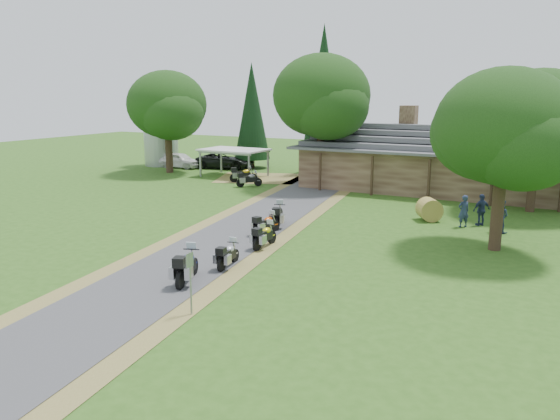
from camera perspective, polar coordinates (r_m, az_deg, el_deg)
The scene contains 25 objects.
ground at distance 23.43m, azimuth -10.54°, elevation -5.90°, with size 120.00×120.00×0.00m, color #2E5718.
driveway at distance 26.80m, azimuth -6.14°, elevation -3.44°, with size 46.00×46.00×0.00m, color #434346.
lodge at distance 42.45m, azimuth 16.70°, elevation 5.28°, with size 21.40×9.40×4.90m, color brown, non-canonical shape.
silo at distance 56.04m, azimuth -12.38°, elevation 8.05°, with size 3.35×3.35×6.81m, color gray.
carport at distance 47.71m, azimuth -4.80°, elevation 4.94°, with size 5.52×3.68×2.39m, color silver, non-canonical shape.
car_white_sedan at distance 53.96m, azimuth -10.42°, elevation 5.34°, with size 5.59×2.36×1.86m, color white.
car_dark_suv at distance 52.91m, azimuth -5.74°, elevation 5.59°, with size 6.04×2.57×2.31m, color black.
motorcycle_row_a at distance 21.38m, azimuth -9.70°, elevation -5.64°, with size 2.07×0.68×1.42m, color navy, non-canonical shape.
motorcycle_row_b at distance 23.01m, azimuth -5.43°, elevation -4.56°, with size 1.69×0.55×1.16m, color #ADB0B6, non-canonical shape.
motorcycle_row_c at distance 25.79m, azimuth -1.61°, elevation -2.60°, with size 1.78×0.58×1.22m, color yellow, non-canonical shape.
motorcycle_row_d at distance 28.14m, azimuth -1.47°, elevation -1.39°, with size 1.71×0.56×1.17m, color #CF4C0A, non-canonical shape.
motorcycle_row_e at distance 29.74m, azimuth -0.18°, elevation -0.45°, with size 1.99×0.65×1.36m, color black, non-canonical shape.
motorcycle_carport_a at distance 44.64m, azimuth -3.84°, elevation 3.79°, with size 2.00×0.65×1.37m, color gold, non-canonical shape.
motorcycle_carport_b at distance 42.48m, azimuth -3.24°, elevation 3.30°, with size 1.84×0.60×1.26m, color gray, non-canonical shape.
person_a at distance 31.15m, azimuth 18.65°, elevation 0.17°, with size 0.59×0.43×2.09m, color navy.
person_b at distance 30.59m, azimuth 22.05°, elevation -0.32°, with size 0.59×0.42×2.07m, color navy.
person_c at distance 31.84m, azimuth 20.32°, elevation 0.28°, with size 0.59×0.42×2.07m, color navy.
hay_bale at distance 32.29m, azimuth 15.33°, elevation 0.05°, with size 1.28×1.28×1.17m, color olive.
sign_post at distance 18.20m, azimuth -9.34°, elevation -7.62°, with size 0.39×0.06×2.15m, color gray, non-canonical shape.
oak_lodge_left at distance 42.02m, azimuth 4.32°, elevation 10.02°, with size 7.34×7.34×11.23m, color #17330F, non-canonical shape.
oak_lodge_right at distance 36.36m, azimuth 25.27°, elevation 6.96°, with size 6.85×6.85×9.20m, color #17330F, non-canonical shape.
oak_driveway at distance 26.60m, azimuth 22.24°, elevation 5.71°, with size 6.20×6.20×9.21m, color #17330F, non-canonical shape.
oak_silo at distance 50.62m, azimuth -11.67°, elevation 9.41°, with size 7.08×7.08×9.88m, color #17330F, non-canonical shape.
cedar_near at distance 49.30m, azimuth 4.55°, elevation 11.38°, with size 3.99×3.99×13.03m, color black.
cedar_far at distance 52.77m, azimuth -2.95°, elevation 9.80°, with size 3.41×3.41×9.98m, color black.
Camera 1 is at (13.89, -17.44, 7.20)m, focal length 35.00 mm.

